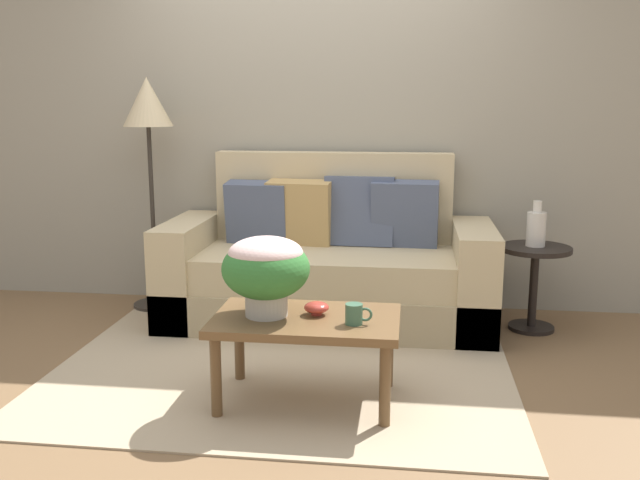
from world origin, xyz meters
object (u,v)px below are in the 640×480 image
potted_plant (266,267)px  snack_bowl (317,308)px  table_vase (536,228)px  coffee_table (306,328)px  side_table (534,272)px  couch (328,268)px  coffee_mug (355,314)px  floor_lamp (148,122)px

potted_plant → snack_bowl: (0.23, 0.04, -0.20)m
potted_plant → table_vase: 1.91m
coffee_table → side_table: (1.25, 1.25, 0.00)m
snack_bowl → table_vase: 1.73m
snack_bowl → potted_plant: bearing=-170.1°
couch → coffee_mug: couch is taller
snack_bowl → table_vase: bearing=45.7°
coffee_table → potted_plant: size_ratio=2.12×
coffee_table → floor_lamp: bearing=132.0°
coffee_table → coffee_mug: size_ratio=7.05×
coffee_mug → table_vase: 1.69m
couch → coffee_table: bearing=-87.8°
couch → floor_lamp: 1.54m
floor_lamp → side_table: bearing=-3.6°
table_vase → couch: bearing=179.2°
coffee_table → snack_bowl: size_ratio=7.39×
table_vase → side_table: bearing=-72.6°
couch → table_vase: (1.29, -0.02, 0.30)m
snack_bowl → couch: bearing=94.2°
potted_plant → snack_bowl: 0.31m
potted_plant → snack_bowl: size_ratio=3.49×
coffee_mug → snack_bowl: size_ratio=1.05×
side_table → floor_lamp: size_ratio=0.34×
coffee_table → potted_plant: bearing=-178.0°
potted_plant → table_vase: (1.43, 1.27, -0.01)m
coffee_table → table_vase: (1.24, 1.26, 0.28)m
potted_plant → snack_bowl: bearing=9.9°
couch → snack_bowl: 1.26m
coffee_table → side_table: 1.77m
side_table → coffee_mug: (-1.01, -1.33, 0.10)m
side_table → snack_bowl: size_ratio=4.54×
coffee_mug → table_vase: bearing=53.1°
couch → table_vase: 1.33m
coffee_mug → coffee_table: bearing=160.4°
floor_lamp → table_vase: bearing=-3.4°
couch → coffee_mug: size_ratio=16.88×
coffee_table → coffee_mug: bearing=-19.6°
coffee_table → potted_plant: 0.35m
coffee_mug → couch: bearing=101.7°
side_table → potted_plant: 1.93m
coffee_mug → side_table: bearing=52.8°
coffee_table → snack_bowl: snack_bowl is taller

